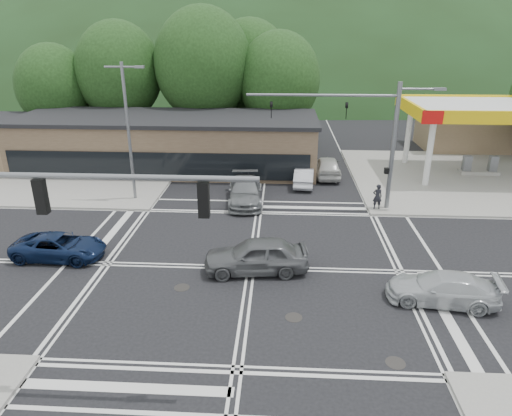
# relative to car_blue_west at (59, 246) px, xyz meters

# --- Properties ---
(ground) EXTENTS (120.00, 120.00, 0.00)m
(ground) POSITION_rel_car_blue_west_xyz_m (9.75, -0.50, -0.64)
(ground) COLOR black
(ground) RESTS_ON ground
(sidewalk_ne) EXTENTS (16.00, 16.00, 0.15)m
(sidewalk_ne) POSITION_rel_car_blue_west_xyz_m (24.75, 14.50, -0.56)
(sidewalk_ne) COLOR gray
(sidewalk_ne) RESTS_ON ground
(sidewalk_nw) EXTENTS (16.00, 16.00, 0.15)m
(sidewalk_nw) POSITION_rel_car_blue_west_xyz_m (-5.25, 14.50, -0.56)
(sidewalk_nw) COLOR gray
(sidewalk_nw) RESTS_ON ground
(gas_station_canopy) EXTENTS (12.32, 8.34, 5.75)m
(gas_station_canopy) POSITION_rel_car_blue_west_xyz_m (26.74, 15.49, 4.40)
(gas_station_canopy) COLOR silver
(gas_station_canopy) RESTS_ON ground
(convenience_store) EXTENTS (10.00, 6.00, 3.80)m
(convenience_store) POSITION_rel_car_blue_west_xyz_m (29.75, 24.50, 1.26)
(convenience_store) COLOR #846B4F
(convenience_store) RESTS_ON ground
(commercial_row) EXTENTS (24.00, 8.00, 4.00)m
(commercial_row) POSITION_rel_car_blue_west_xyz_m (1.75, 16.50, 1.36)
(commercial_row) COLOR brown
(commercial_row) RESTS_ON ground
(hill_north) EXTENTS (252.00, 126.00, 140.00)m
(hill_north) POSITION_rel_car_blue_west_xyz_m (9.75, 89.50, -0.64)
(hill_north) COLOR #1E3618
(hill_north) RESTS_ON ground
(tree_n_a) EXTENTS (8.00, 8.00, 11.75)m
(tree_n_a) POSITION_rel_car_blue_west_xyz_m (-4.25, 23.50, 6.50)
(tree_n_a) COLOR #382619
(tree_n_a) RESTS_ON ground
(tree_n_b) EXTENTS (9.00, 9.00, 12.98)m
(tree_n_b) POSITION_rel_car_blue_west_xyz_m (3.75, 23.50, 7.15)
(tree_n_b) COLOR #382619
(tree_n_b) RESTS_ON ground
(tree_n_c) EXTENTS (7.60, 7.60, 10.87)m
(tree_n_c) POSITION_rel_car_blue_west_xyz_m (10.75, 23.50, 5.85)
(tree_n_c) COLOR #382619
(tree_n_c) RESTS_ON ground
(tree_n_d) EXTENTS (6.80, 6.80, 9.76)m
(tree_n_d) POSITION_rel_car_blue_west_xyz_m (-10.25, 22.50, 5.20)
(tree_n_d) COLOR #382619
(tree_n_d) RESTS_ON ground
(tree_n_e) EXTENTS (8.40, 8.40, 11.98)m
(tree_n_e) POSITION_rel_car_blue_west_xyz_m (7.75, 27.50, 6.50)
(tree_n_e) COLOR #382619
(tree_n_e) RESTS_ON ground
(streetlight_nw) EXTENTS (2.50, 0.25, 9.00)m
(streetlight_nw) POSITION_rel_car_blue_west_xyz_m (1.31, 8.50, 4.41)
(streetlight_nw) COLOR slate
(streetlight_nw) RESTS_ON ground
(signal_mast_ne) EXTENTS (11.65, 0.30, 8.00)m
(signal_mast_ne) POSITION_rel_car_blue_west_xyz_m (16.69, 7.70, 4.44)
(signal_mast_ne) COLOR slate
(signal_mast_ne) RESTS_ON ground
(signal_mast_sw) EXTENTS (9.14, 0.28, 8.00)m
(signal_mast_sw) POSITION_rel_car_blue_west_xyz_m (3.36, -8.70, 4.48)
(signal_mast_sw) COLOR slate
(signal_mast_sw) RESTS_ON ground
(car_blue_west) EXTENTS (4.64, 2.24, 1.27)m
(car_blue_west) POSITION_rel_car_blue_west_xyz_m (0.00, 0.00, 0.00)
(car_blue_west) COLOR #0D1A3A
(car_blue_west) RESTS_ON ground
(car_grey_center) EXTENTS (5.13, 2.51, 1.68)m
(car_grey_center) POSITION_rel_car_blue_west_xyz_m (10.01, -0.80, 0.20)
(car_grey_center) COLOR #55575A
(car_grey_center) RESTS_ON ground
(car_silver_east) EXTENTS (4.80, 2.51, 1.33)m
(car_silver_east) POSITION_rel_car_blue_west_xyz_m (18.02, -3.00, 0.03)
(car_silver_east) COLOR #B7BBBF
(car_silver_east) RESTS_ON ground
(car_queue_a) EXTENTS (1.71, 4.10, 1.32)m
(car_queue_a) POSITION_rel_car_blue_west_xyz_m (12.83, 12.36, 0.02)
(car_queue_a) COLOR silver
(car_queue_a) RESTS_ON ground
(car_queue_b) EXTENTS (1.95, 4.76, 1.62)m
(car_queue_b) POSITION_rel_car_blue_west_xyz_m (14.72, 14.61, 0.17)
(car_queue_b) COLOR #B3B3AF
(car_queue_b) RESTS_ON ground
(car_northbound) EXTENTS (2.58, 5.50, 1.55)m
(car_northbound) POSITION_rel_car_blue_west_xyz_m (8.75, 8.50, 0.14)
(car_northbound) COLOR slate
(car_northbound) RESTS_ON ground
(pedestrian) EXTENTS (0.61, 0.42, 1.63)m
(pedestrian) POSITION_rel_car_blue_west_xyz_m (17.25, 7.43, 0.33)
(pedestrian) COLOR black
(pedestrian) RESTS_ON sidewalk_ne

